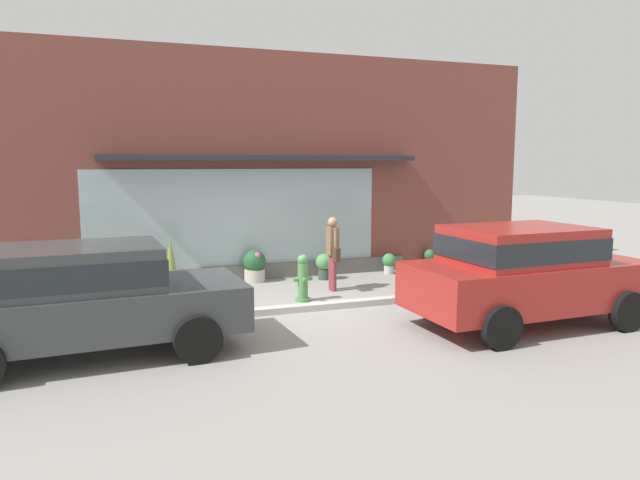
% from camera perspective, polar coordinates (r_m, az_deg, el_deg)
% --- Properties ---
extents(ground_plane, '(60.00, 60.00, 0.00)m').
position_cam_1_polar(ground_plane, '(10.96, -1.46, -6.76)').
color(ground_plane, gray).
extents(curb_strip, '(14.00, 0.24, 0.12)m').
position_cam_1_polar(curb_strip, '(10.76, -1.13, -6.71)').
color(curb_strip, '#B2B2AD').
rests_on(curb_strip, ground_plane).
extents(storefront, '(14.00, 0.81, 5.30)m').
position_cam_1_polar(storefront, '(13.68, -5.72, 7.04)').
color(storefront, brown).
rests_on(storefront, ground_plane).
extents(fire_hydrant, '(0.38, 0.34, 0.94)m').
position_cam_1_polar(fire_hydrant, '(11.39, -1.72, -3.80)').
color(fire_hydrant, '#4C8C47').
rests_on(fire_hydrant, ground_plane).
extents(pedestrian_with_handbag, '(0.21, 0.64, 1.59)m').
position_cam_1_polar(pedestrian_with_handbag, '(12.22, 1.29, -0.88)').
color(pedestrian_with_handbag, '#8E333D').
rests_on(pedestrian_with_handbag, ground_plane).
extents(parked_car_dark_gray, '(4.37, 2.17, 1.59)m').
position_cam_1_polar(parked_car_dark_gray, '(8.73, -22.50, -4.99)').
color(parked_car_dark_gray, '#383A3D').
rests_on(parked_car_dark_gray, ground_plane).
extents(parked_car_red, '(4.13, 2.12, 1.69)m').
position_cam_1_polar(parked_car_red, '(10.21, 19.66, -2.82)').
color(parked_car_red, maroon).
rests_on(parked_car_red, ground_plane).
extents(potted_plant_corner_tall, '(0.30, 0.30, 1.14)m').
position_cam_1_polar(potted_plant_corner_tall, '(12.79, -14.61, -2.42)').
color(potted_plant_corner_tall, '#4C4C51').
rests_on(potted_plant_corner_tall, ground_plane).
extents(potted_plant_window_left, '(0.53, 0.53, 0.74)m').
position_cam_1_polar(potted_plant_window_left, '(13.34, -6.52, -2.52)').
color(potted_plant_window_left, '#B7B2A3').
rests_on(potted_plant_window_left, ground_plane).
extents(potted_plant_window_center, '(0.31, 0.31, 0.88)m').
position_cam_1_polar(potted_plant_window_center, '(13.21, -25.76, -3.19)').
color(potted_plant_window_center, '#4C4C51').
rests_on(potted_plant_window_center, ground_plane).
extents(potted_plant_by_entrance, '(0.28, 0.28, 0.50)m').
position_cam_1_polar(potted_plant_by_entrance, '(15.20, 10.79, -1.79)').
color(potted_plant_by_entrance, '#9E6042').
rests_on(potted_plant_by_entrance, ground_plane).
extents(potted_plant_low_front, '(0.57, 0.57, 0.78)m').
position_cam_1_polar(potted_plant_low_front, '(12.95, -18.54, -3.11)').
color(potted_plant_low_front, '#33473D').
rests_on(potted_plant_low_front, ground_plane).
extents(potted_plant_doorstep, '(0.33, 0.33, 0.51)m').
position_cam_1_polar(potted_plant_doorstep, '(14.31, 6.88, -2.23)').
color(potted_plant_doorstep, '#B7B2A3').
rests_on(potted_plant_doorstep, ground_plane).
extents(potted_plant_window_right, '(0.40, 0.40, 0.62)m').
position_cam_1_polar(potted_plant_window_right, '(13.52, 0.43, -2.49)').
color(potted_plant_window_right, '#33473D').
rests_on(potted_plant_window_right, ground_plane).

